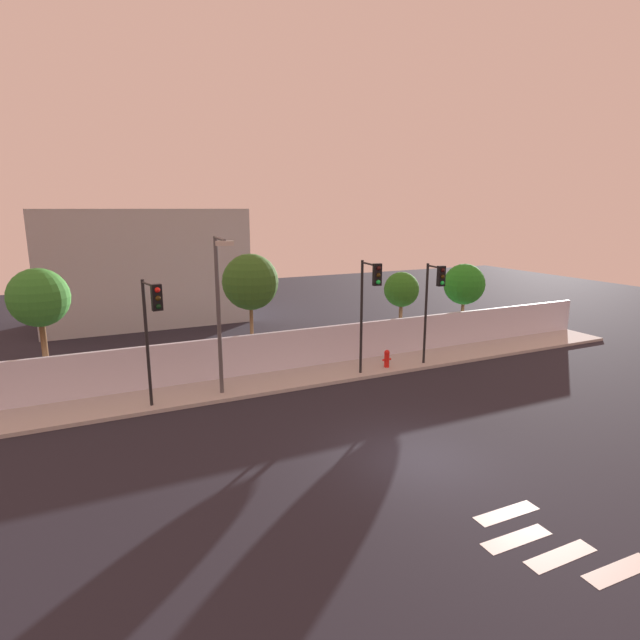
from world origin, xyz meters
The scene contains 14 objects.
ground_plane centered at (0.00, 0.00, 0.00)m, with size 80.00×80.00×0.00m, color #21212B.
sidewalk centered at (0.00, 8.20, 0.07)m, with size 36.00×2.40×0.15m, color #AFAFAF.
perimeter_wall centered at (0.00, 9.49, 1.05)m, with size 36.00×0.18×1.80m, color silver.
crosswalk_marking centered at (0.30, -4.53, 0.00)m, with size 2.95×3.02×0.01m.
traffic_light_left centered at (-6.54, 6.77, 3.64)m, with size 0.51×1.71×4.77m.
traffic_light_center centered at (2.28, 6.78, 3.84)m, with size 0.39×1.73×5.07m.
traffic_light_right centered at (5.78, 6.94, 3.63)m, with size 0.36×1.39×4.77m.
street_lamp_curbside centered at (-3.97, 7.43, 3.90)m, with size 0.62×2.19×6.22m.
fire_hydrant centered at (3.86, 7.73, 0.59)m, with size 0.44×0.26×0.83m.
roadside_tree_leftmost centered at (-10.17, 10.34, 4.05)m, with size 2.24×2.24×5.20m.
roadside_tree_midleft centered at (-1.79, 10.34, 4.15)m, with size 2.52×2.52×5.43m.
roadside_tree_midright centered at (6.36, 10.34, 3.24)m, with size 1.82×1.82×4.19m.
roadside_tree_rightmost centered at (10.51, 10.34, 3.27)m, with size 2.26×2.26×4.42m.
low_building_distant centered at (-4.80, 23.49, 3.68)m, with size 12.58×6.00×7.36m, color #A3A3A3.
Camera 1 is at (-8.73, -11.47, 7.40)m, focal length 28.64 mm.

